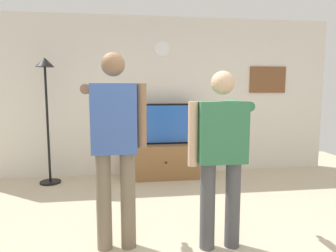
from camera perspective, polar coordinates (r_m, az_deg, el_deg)
name	(u,v)px	position (r m, az deg, el deg)	size (l,w,h in m)	color
back_wall	(151,97)	(5.32, -3.20, 5.51)	(6.40, 0.10, 2.70)	silver
tv_stand	(164,161)	(5.13, -0.71, -6.58)	(1.34, 0.47, 0.57)	olive
television	(164,124)	(5.06, -0.79, 0.40)	(1.11, 0.07, 0.68)	black
wall_clock	(162,49)	(5.31, -1.15, 14.28)	(0.26, 0.26, 0.03)	white
framed_picture	(268,80)	(5.83, 18.16, 8.24)	(0.67, 0.04, 0.47)	brown
floor_lamp	(46,95)	(5.04, -21.88, 5.50)	(0.32, 0.32, 1.96)	black
person_standing_nearer_lamp	(115,140)	(2.80, -9.97, -2.61)	(0.58, 0.78, 1.81)	#7A6B56
person_standing_nearer_couch	(221,149)	(2.83, 9.89, -4.35)	(0.62, 0.78, 1.65)	#4C4C51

